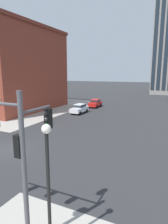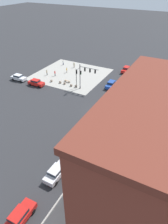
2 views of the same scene
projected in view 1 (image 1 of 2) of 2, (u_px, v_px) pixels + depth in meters
ground_plane at (9, 149)px, 18.98m from camera, size 320.00×320.00×0.00m
sidewalk_far_corner at (11, 105)px, 45.09m from camera, size 32.00×32.00×0.02m
traffic_signal_main at (5, 142)px, 8.11m from camera, size 5.18×2.09×6.57m
street_lamp_corner_near at (48, 175)px, 7.48m from camera, size 0.36×0.36×5.37m
car_main_southbound_far at (80, 108)px, 35.98m from camera, size 1.94×4.42×1.68m
car_cross_eastbound at (95, 103)px, 42.63m from camera, size 2.01×4.46×1.68m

